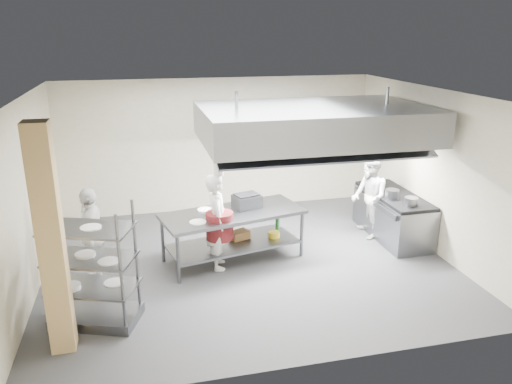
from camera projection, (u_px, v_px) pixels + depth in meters
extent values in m
plane|color=#2C2C2E|center=(248.00, 262.00, 8.97)|extent=(7.00, 7.00, 0.00)
plane|color=silver|center=(247.00, 94.00, 8.05)|extent=(7.00, 7.00, 0.00)
plane|color=#B4AA8F|center=(219.00, 145.00, 11.29)|extent=(7.00, 0.00, 7.00)
plane|color=#B4AA8F|center=(28.00, 198.00, 7.73)|extent=(0.00, 6.00, 6.00)
plane|color=#B4AA8F|center=(431.00, 170.00, 9.29)|extent=(0.00, 6.00, 6.00)
cube|color=#DDB371|center=(51.00, 242.00, 6.11)|extent=(0.30, 0.30, 3.00)
cube|color=slate|center=(314.00, 123.00, 8.89)|extent=(4.00, 2.50, 0.60)
cube|color=white|center=(265.00, 143.00, 8.79)|extent=(1.60, 0.12, 0.04)
cube|color=white|center=(359.00, 138.00, 9.19)|extent=(1.60, 0.12, 0.04)
cube|color=slate|center=(297.00, 143.00, 11.54)|extent=(1.50, 0.28, 0.04)
cube|color=slate|center=(233.00, 214.00, 8.84)|extent=(2.68, 1.58, 0.06)
cube|color=slate|center=(233.00, 244.00, 9.02)|extent=(2.46, 1.43, 0.04)
cube|color=slate|center=(392.00, 217.00, 9.99)|extent=(0.80, 2.00, 0.84)
cube|color=black|center=(394.00, 195.00, 9.85)|extent=(0.78, 1.96, 0.06)
imported|color=silver|center=(218.00, 222.00, 8.56)|extent=(0.45, 0.64, 1.69)
imported|color=white|center=(369.00, 197.00, 9.87)|extent=(0.74, 0.89, 1.67)
imported|color=white|center=(92.00, 236.00, 8.04)|extent=(0.42, 0.97, 1.63)
cube|color=slate|center=(247.00, 201.00, 9.05)|extent=(0.55, 0.48, 0.23)
cube|color=olive|center=(240.00, 235.00, 9.17)|extent=(0.40, 0.34, 0.15)
cylinder|color=gray|center=(392.00, 194.00, 9.55)|extent=(0.26, 0.26, 0.18)
cylinder|color=white|center=(94.00, 285.00, 6.99)|extent=(0.28, 0.28, 0.05)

